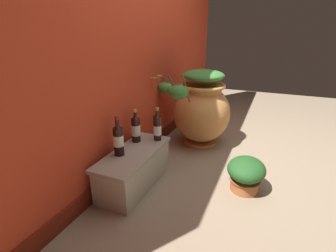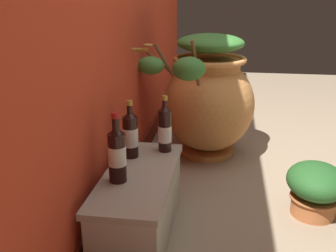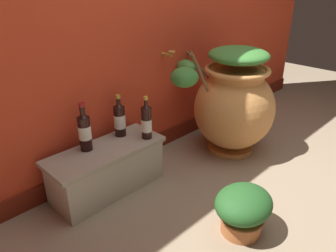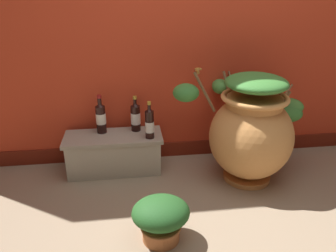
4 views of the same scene
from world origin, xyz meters
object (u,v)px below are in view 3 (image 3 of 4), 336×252
(wine_bottle_middle, at_px, (85,130))
(potted_shrub, at_px, (243,209))
(terracotta_urn, at_px, (233,101))
(wine_bottle_left, at_px, (120,119))
(wine_bottle_right, at_px, (146,121))

(wine_bottle_middle, height_order, potted_shrub, wine_bottle_middle)
(terracotta_urn, height_order, potted_shrub, terracotta_urn)
(wine_bottle_left, xyz_separation_m, wine_bottle_middle, (-0.28, -0.01, 0.01))
(terracotta_urn, relative_size, wine_bottle_middle, 3.34)
(wine_bottle_left, height_order, potted_shrub, wine_bottle_left)
(wine_bottle_middle, xyz_separation_m, wine_bottle_right, (0.39, -0.15, -0.01))
(wine_bottle_right, height_order, potted_shrub, wine_bottle_right)
(wine_bottle_right, bearing_deg, potted_shrub, -90.05)
(wine_bottle_middle, bearing_deg, terracotta_urn, -15.96)
(terracotta_urn, relative_size, wine_bottle_right, 3.54)
(wine_bottle_left, bearing_deg, wine_bottle_right, -57.26)
(potted_shrub, bearing_deg, wine_bottle_right, 89.95)
(wine_bottle_right, distance_m, potted_shrub, 0.85)
(wine_bottle_left, height_order, wine_bottle_right, wine_bottle_right)
(wine_bottle_right, bearing_deg, terracotta_urn, -12.93)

